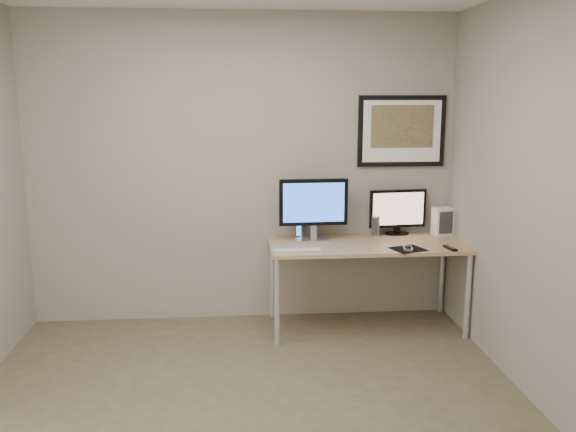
# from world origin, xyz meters

# --- Properties ---
(floor) EXTENTS (3.60, 3.60, 0.00)m
(floor) POSITION_xyz_m (0.00, 0.00, 0.00)
(floor) COLOR brown
(floor) RESTS_ON ground
(room) EXTENTS (3.60, 3.60, 3.60)m
(room) POSITION_xyz_m (0.00, 0.45, 1.64)
(room) COLOR white
(room) RESTS_ON ground
(desk) EXTENTS (1.60, 0.70, 0.73)m
(desk) POSITION_xyz_m (1.00, 1.35, 0.66)
(desk) COLOR #AA8552
(desk) RESTS_ON floor
(framed_art) EXTENTS (0.75, 0.04, 0.60)m
(framed_art) POSITION_xyz_m (1.35, 1.68, 1.62)
(framed_art) COLOR black
(framed_art) RESTS_ON room
(monitor_large) EXTENTS (0.57, 0.19, 0.52)m
(monitor_large) POSITION_xyz_m (0.57, 1.47, 1.02)
(monitor_large) COLOR silver
(monitor_large) RESTS_ON desk
(monitor_tv) EXTENTS (0.50, 0.13, 0.39)m
(monitor_tv) POSITION_xyz_m (1.33, 1.63, 0.94)
(monitor_tv) COLOR black
(monitor_tv) RESTS_ON desk
(speaker_left) EXTENTS (0.09, 0.09, 0.18)m
(speaker_left) POSITION_xyz_m (0.49, 1.56, 0.82)
(speaker_left) COLOR silver
(speaker_left) RESTS_ON desk
(speaker_right) EXTENTS (0.09, 0.09, 0.18)m
(speaker_right) POSITION_xyz_m (1.12, 1.57, 0.82)
(speaker_right) COLOR silver
(speaker_right) RESTS_ON desk
(phone_dock) EXTENTS (0.07, 0.07, 0.13)m
(phone_dock) POSITION_xyz_m (0.46, 1.54, 0.79)
(phone_dock) COLOR black
(phone_dock) RESTS_ON desk
(keyboard) EXTENTS (0.39, 0.12, 0.01)m
(keyboard) POSITION_xyz_m (0.40, 1.14, 0.74)
(keyboard) COLOR silver
(keyboard) RESTS_ON desk
(mousepad) EXTENTS (0.30, 0.28, 0.00)m
(mousepad) POSITION_xyz_m (1.28, 1.12, 0.73)
(mousepad) COLOR black
(mousepad) RESTS_ON desk
(mouse) EXTENTS (0.08, 0.12, 0.04)m
(mouse) POSITION_xyz_m (1.27, 1.09, 0.75)
(mouse) COLOR black
(mouse) RESTS_ON mousepad
(remote) EXTENTS (0.07, 0.17, 0.02)m
(remote) POSITION_xyz_m (1.61, 1.09, 0.74)
(remote) COLOR black
(remote) RESTS_ON desk
(fan_unit) EXTENTS (0.18, 0.14, 0.24)m
(fan_unit) POSITION_xyz_m (1.71, 1.58, 0.85)
(fan_unit) COLOR silver
(fan_unit) RESTS_ON desk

